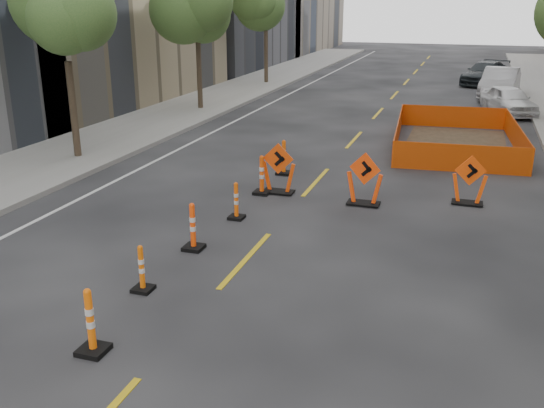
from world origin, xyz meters
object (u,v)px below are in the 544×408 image
(channelizer_2, at_px, (90,321))
(channelizer_5, at_px, (236,201))
(channelizer_6, at_px, (262,175))
(parked_car_far, at_px, (485,73))
(channelizer_7, at_px, (284,157))
(chevron_sign_left, at_px, (279,168))
(channelizer_3, at_px, (142,268))
(chevron_sign_center, at_px, (365,179))
(parked_car_mid, at_px, (500,83))
(channelizer_4, at_px, (193,226))
(parked_car_near, at_px, (509,100))
(chevron_sign_right, at_px, (470,180))

(channelizer_2, bearing_deg, channelizer_5, 90.78)
(channelizer_6, relative_size, parked_car_far, 0.23)
(channelizer_7, xyz_separation_m, chevron_sign_left, (0.43, -1.89, 0.18))
(channelizer_6, distance_m, channelizer_7, 2.12)
(channelizer_3, relative_size, chevron_sign_center, 0.64)
(channelizer_6, relative_size, channelizer_7, 1.02)
(chevron_sign_left, bearing_deg, chevron_sign_center, -8.72)
(parked_car_far, bearing_deg, channelizer_2, -82.43)
(channelizer_3, height_order, channelizer_6, channelizer_6)
(channelizer_6, xyz_separation_m, parked_car_mid, (6.76, 20.35, 0.26))
(channelizer_6, bearing_deg, parked_car_far, 76.91)
(parked_car_mid, bearing_deg, channelizer_4, -98.21)
(chevron_sign_left, bearing_deg, channelizer_6, -154.39)
(channelizer_5, height_order, channelizer_6, channelizer_6)
(channelizer_3, xyz_separation_m, parked_car_near, (7.23, 21.65, 0.20))
(parked_car_near, distance_m, parked_car_mid, 5.07)
(chevron_sign_left, bearing_deg, parked_car_far, 75.04)
(channelizer_2, distance_m, parked_car_far, 34.86)
(chevron_sign_center, bearing_deg, channelizer_3, -102.49)
(channelizer_7, bearing_deg, channelizer_4, -91.02)
(channelizer_4, distance_m, chevron_sign_right, 7.64)
(chevron_sign_center, bearing_deg, channelizer_7, 157.01)
(channelizer_4, xyz_separation_m, channelizer_7, (0.11, 6.35, 0.01))
(channelizer_2, relative_size, parked_car_near, 0.28)
(channelizer_2, distance_m, channelizer_5, 6.35)
(parked_car_far, bearing_deg, channelizer_7, -86.97)
(channelizer_3, xyz_separation_m, parked_car_far, (6.20, 32.24, 0.24))
(parked_car_mid, relative_size, parked_car_far, 1.02)
(parked_car_mid, bearing_deg, chevron_sign_right, -86.13)
(channelizer_3, xyz_separation_m, channelizer_7, (0.17, 8.47, 0.08))
(chevron_sign_right, bearing_deg, channelizer_2, -130.36)
(channelizer_4, relative_size, parked_car_near, 0.27)
(parked_car_near, bearing_deg, channelizer_3, -129.26)
(channelizer_3, distance_m, parked_car_mid, 27.60)
(channelizer_2, xyz_separation_m, parked_car_near, (6.90, 23.77, 0.11))
(channelizer_2, height_order, channelizer_6, channelizer_6)
(channelizer_6, distance_m, parked_car_near, 16.84)
(channelizer_5, xyz_separation_m, chevron_sign_center, (2.84, 2.08, 0.25))
(chevron_sign_left, bearing_deg, channelizer_2, -94.45)
(channelizer_4, distance_m, chevron_sign_center, 5.18)
(channelizer_4, xyz_separation_m, parked_car_mid, (6.88, 24.59, 0.28))
(chevron_sign_right, relative_size, parked_car_mid, 0.27)
(channelizer_5, height_order, chevron_sign_center, chevron_sign_center)
(chevron_sign_center, bearing_deg, parked_car_near, 88.37)
(chevron_sign_right, bearing_deg, parked_car_mid, 76.07)
(channelizer_5, height_order, parked_car_mid, parked_car_mid)
(channelizer_2, height_order, channelizer_4, channelizer_2)
(channelizer_7, bearing_deg, chevron_sign_right, -12.49)
(channelizer_3, xyz_separation_m, channelizer_4, (0.06, 2.12, 0.07))
(channelizer_2, height_order, parked_car_far, parked_car_far)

